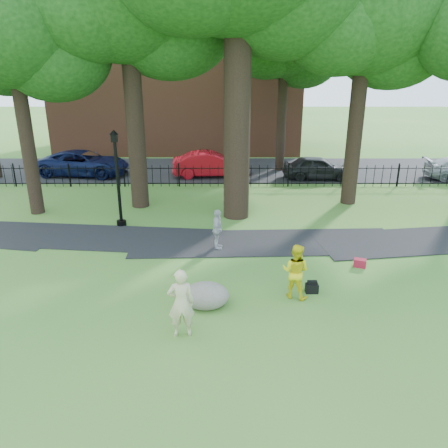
{
  "coord_description": "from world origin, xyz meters",
  "views": [
    {
      "loc": [
        -0.56,
        -11.32,
        6.35
      ],
      "look_at": [
        -0.54,
        2.0,
        1.46
      ],
      "focal_mm": 35.0,
      "sensor_mm": 36.0,
      "label": 1
    }
  ],
  "objects_px": {
    "boulder": "(206,294)",
    "lamppost": "(118,180)",
    "woman": "(181,303)",
    "man": "(295,271)",
    "red_sedan": "(211,164)"
  },
  "relations": [
    {
      "from": "boulder",
      "to": "red_sedan",
      "type": "height_order",
      "value": "red_sedan"
    },
    {
      "from": "boulder",
      "to": "red_sedan",
      "type": "distance_m",
      "value": 14.96
    },
    {
      "from": "woman",
      "to": "red_sedan",
      "type": "bearing_deg",
      "value": -97.81
    },
    {
      "from": "woman",
      "to": "boulder",
      "type": "bearing_deg",
      "value": -118.2
    },
    {
      "from": "lamppost",
      "to": "man",
      "type": "bearing_deg",
      "value": -49.77
    },
    {
      "from": "woman",
      "to": "boulder",
      "type": "height_order",
      "value": "woman"
    },
    {
      "from": "man",
      "to": "red_sedan",
      "type": "xyz_separation_m",
      "value": [
        -2.81,
        14.44,
        -0.07
      ]
    },
    {
      "from": "man",
      "to": "red_sedan",
      "type": "height_order",
      "value": "man"
    },
    {
      "from": "woman",
      "to": "man",
      "type": "xyz_separation_m",
      "value": [
        3.08,
        1.9,
        -0.08
      ]
    },
    {
      "from": "lamppost",
      "to": "red_sedan",
      "type": "xyz_separation_m",
      "value": [
        3.5,
        8.49,
        -1.2
      ]
    },
    {
      "from": "red_sedan",
      "to": "woman",
      "type": "bearing_deg",
      "value": 174.52
    },
    {
      "from": "woman",
      "to": "man",
      "type": "distance_m",
      "value": 3.62
    },
    {
      "from": "boulder",
      "to": "lamppost",
      "type": "height_order",
      "value": "lamppost"
    },
    {
      "from": "man",
      "to": "boulder",
      "type": "xyz_separation_m",
      "value": [
        -2.54,
        -0.51,
        -0.44
      ]
    },
    {
      "from": "lamppost",
      "to": "red_sedan",
      "type": "bearing_deg",
      "value": 61.11
    }
  ]
}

